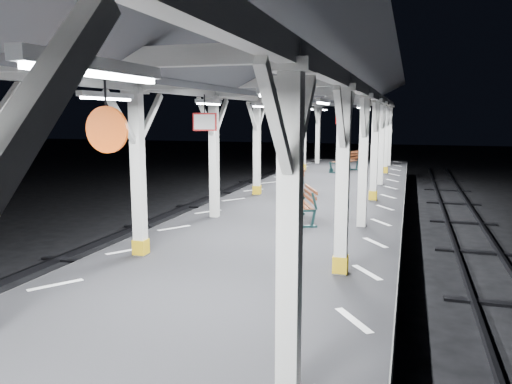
% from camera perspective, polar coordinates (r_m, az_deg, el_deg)
% --- Properties ---
extents(ground, '(120.00, 120.00, 0.00)m').
position_cam_1_polar(ground, '(8.24, -7.33, -18.76)').
color(ground, black).
rests_on(ground, ground).
extents(platform, '(6.00, 50.00, 1.00)m').
position_cam_1_polar(platform, '(8.02, -7.41, -15.60)').
color(platform, black).
rests_on(platform, ground).
extents(hazard_stripes_left, '(1.00, 48.00, 0.01)m').
position_cam_1_polar(hazard_stripes_left, '(9.07, -21.92, -9.82)').
color(hazard_stripes_left, silver).
rests_on(hazard_stripes_left, platform).
extents(hazard_stripes_right, '(1.00, 48.00, 0.01)m').
position_cam_1_polar(hazard_stripes_right, '(7.22, 11.08, -14.18)').
color(hazard_stripes_right, silver).
rests_on(hazard_stripes_right, platform).
extents(canopy, '(5.40, 49.00, 4.65)m').
position_cam_1_polar(canopy, '(7.33, -8.11, 14.62)').
color(canopy, silver).
rests_on(canopy, platform).
extents(bench_mid, '(1.20, 1.78, 0.91)m').
position_cam_1_polar(bench_mid, '(13.28, 5.41, -1.28)').
color(bench_mid, '#142F2F').
rests_on(bench_mid, platform).
extents(bench_far, '(1.14, 1.96, 1.00)m').
position_cam_1_polar(bench_far, '(17.65, 4.64, 1.41)').
color(bench_far, '#142F2F').
rests_on(bench_far, platform).
extents(bench_extra, '(1.31, 2.02, 1.03)m').
position_cam_1_polar(bench_extra, '(25.09, 10.32, 3.54)').
color(bench_extra, '#142F2F').
rests_on(bench_extra, platform).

